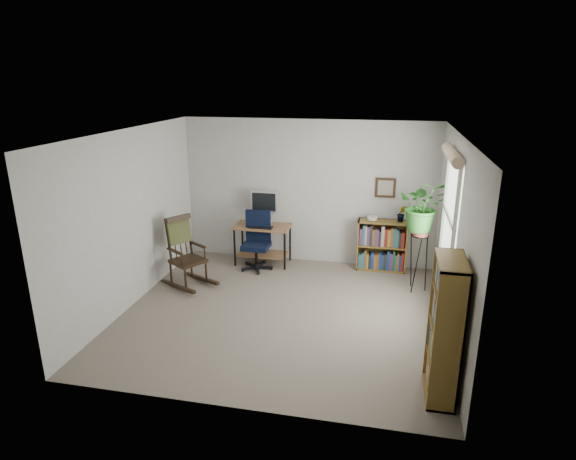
% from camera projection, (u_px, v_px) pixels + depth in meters
% --- Properties ---
extents(floor, '(4.20, 4.00, 0.00)m').
position_uv_depth(floor, '(282.00, 313.00, 6.50)').
color(floor, gray).
rests_on(floor, ground).
extents(ceiling, '(4.20, 4.00, 0.00)m').
position_uv_depth(ceiling, '(281.00, 133.00, 5.76)').
color(ceiling, silver).
rests_on(ceiling, ground).
extents(wall_back, '(4.20, 0.00, 2.40)m').
position_uv_depth(wall_back, '(308.00, 193.00, 8.00)').
color(wall_back, beige).
rests_on(wall_back, ground).
extents(wall_front, '(4.20, 0.00, 2.40)m').
position_uv_depth(wall_front, '(232.00, 295.00, 4.27)').
color(wall_front, beige).
rests_on(wall_front, ground).
extents(wall_left, '(0.00, 4.00, 2.40)m').
position_uv_depth(wall_left, '(131.00, 219.00, 6.55)').
color(wall_left, beige).
rests_on(wall_left, ground).
extents(wall_right, '(0.00, 4.00, 2.40)m').
position_uv_depth(wall_right, '(453.00, 239.00, 5.72)').
color(wall_right, beige).
rests_on(wall_right, ground).
extents(window, '(0.12, 1.20, 1.50)m').
position_uv_depth(window, '(449.00, 216.00, 5.95)').
color(window, white).
rests_on(window, wall_right).
extents(desk, '(0.93, 0.51, 0.67)m').
position_uv_depth(desk, '(263.00, 245.00, 8.12)').
color(desk, '#946641').
rests_on(desk, floor).
extents(monitor, '(0.46, 0.16, 0.56)m').
position_uv_depth(monitor, '(264.00, 207.00, 8.06)').
color(monitor, silver).
rests_on(monitor, desk).
extents(keyboard, '(0.40, 0.15, 0.02)m').
position_uv_depth(keyboard, '(261.00, 227.00, 7.90)').
color(keyboard, black).
rests_on(keyboard, desk).
extents(office_chair, '(0.56, 0.56, 0.97)m').
position_uv_depth(office_chair, '(256.00, 241.00, 7.81)').
color(office_chair, black).
rests_on(office_chair, floor).
extents(rocking_chair, '(1.08, 0.97, 1.08)m').
position_uv_depth(rocking_chair, '(187.00, 252.00, 7.21)').
color(rocking_chair, black).
rests_on(rocking_chair, floor).
extents(low_bookshelf, '(0.79, 0.26, 0.84)m').
position_uv_depth(low_bookshelf, '(382.00, 246.00, 7.82)').
color(low_bookshelf, brown).
rests_on(low_bookshelf, floor).
extents(tall_bookshelf, '(0.27, 0.63, 1.45)m').
position_uv_depth(tall_bookshelf, '(445.00, 329.00, 4.64)').
color(tall_bookshelf, brown).
rests_on(tall_bookshelf, floor).
extents(plant_stand, '(0.33, 0.33, 1.00)m').
position_uv_depth(plant_stand, '(418.00, 258.00, 7.05)').
color(plant_stand, black).
rests_on(plant_stand, floor).
extents(spider_plant, '(1.69, 1.88, 1.46)m').
position_uv_depth(spider_plant, '(425.00, 181.00, 6.69)').
color(spider_plant, '#2B6C26').
rests_on(spider_plant, plant_stand).
extents(potted_plant_small, '(0.13, 0.24, 0.11)m').
position_uv_depth(potted_plant_small, '(401.00, 219.00, 7.63)').
color(potted_plant_small, '#2B6C26').
rests_on(potted_plant_small, low_bookshelf).
extents(framed_picture, '(0.32, 0.04, 0.32)m').
position_uv_depth(framed_picture, '(385.00, 188.00, 7.67)').
color(framed_picture, black).
rests_on(framed_picture, wall_back).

